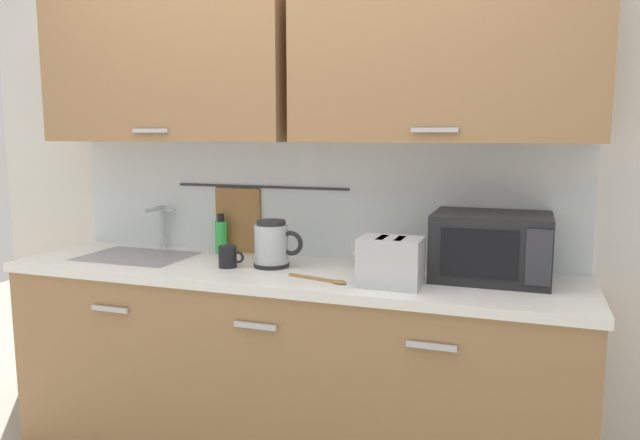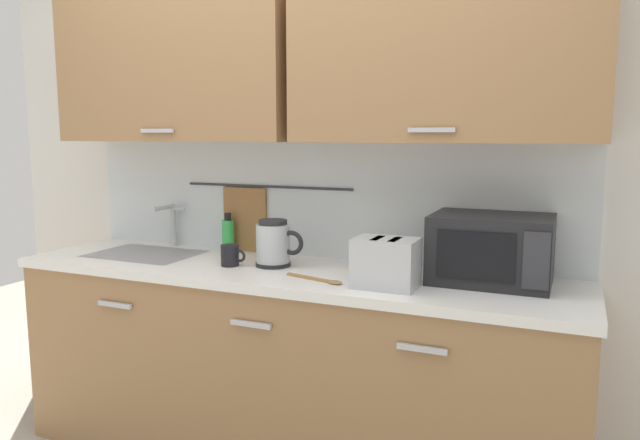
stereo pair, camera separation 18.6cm
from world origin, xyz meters
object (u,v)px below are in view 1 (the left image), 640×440
(electric_kettle, at_px, (272,244))
(wooden_spoon, at_px, (324,280))
(microwave, at_px, (491,246))
(mug_near_sink, at_px, (228,257))
(mixing_bowl, at_px, (375,258))
(dish_soap_bottle, at_px, (221,236))
(toaster, at_px, (391,262))

(electric_kettle, bearing_deg, wooden_spoon, -30.10)
(microwave, height_order, mug_near_sink, microwave)
(mug_near_sink, bearing_deg, mixing_bowl, 18.54)
(mixing_bowl, height_order, wooden_spoon, mixing_bowl)
(dish_soap_bottle, relative_size, mug_near_sink, 1.63)
(microwave, height_order, electric_kettle, microwave)
(microwave, bearing_deg, electric_kettle, -174.95)
(microwave, bearing_deg, dish_soap_bottle, 174.90)
(toaster, xyz_separation_m, wooden_spoon, (-0.27, -0.01, -0.09))
(mug_near_sink, distance_m, toaster, 0.76)
(mug_near_sink, relative_size, wooden_spoon, 0.44)
(wooden_spoon, bearing_deg, mug_near_sink, 168.28)
(electric_kettle, height_order, wooden_spoon, electric_kettle)
(electric_kettle, bearing_deg, mixing_bowl, 16.80)
(microwave, bearing_deg, toaster, -145.97)
(electric_kettle, bearing_deg, toaster, -15.76)
(mug_near_sink, bearing_deg, wooden_spoon, -11.72)
(mug_near_sink, relative_size, toaster, 0.47)
(microwave, bearing_deg, wooden_spoon, -157.63)
(mixing_bowl, bearing_deg, dish_soap_bottle, 175.33)
(dish_soap_bottle, height_order, wooden_spoon, dish_soap_bottle)
(dish_soap_bottle, bearing_deg, electric_kettle, -28.55)
(mixing_bowl, distance_m, wooden_spoon, 0.34)
(toaster, bearing_deg, microwave, 34.03)
(dish_soap_bottle, distance_m, wooden_spoon, 0.77)
(microwave, distance_m, dish_soap_bottle, 1.30)
(mixing_bowl, xyz_separation_m, toaster, (0.13, -0.29, 0.05))
(electric_kettle, xyz_separation_m, toaster, (0.57, -0.16, -0.01))
(mug_near_sink, height_order, toaster, toaster)
(mixing_bowl, distance_m, toaster, 0.32)
(microwave, height_order, mixing_bowl, microwave)
(wooden_spoon, bearing_deg, dish_soap_bottle, 150.74)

